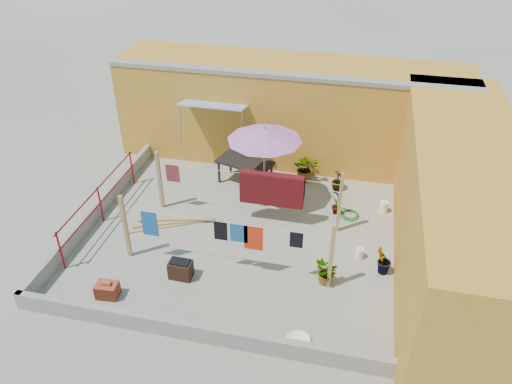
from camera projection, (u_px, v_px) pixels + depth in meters
The scene contains 21 objects.
ground at pixel (240, 235), 13.29m from camera, with size 80.00×80.00×0.00m, color #9E998E.
wall_back at pixel (290, 111), 16.14m from camera, with size 11.00×3.27×3.21m.
wall_right at pixel (458, 212), 11.44m from camera, with size 2.40×9.00×3.20m, color #BC8229.
parapet_front at pixel (196, 332), 10.25m from camera, with size 8.30×0.16×0.44m, color gray.
parapet_left at pixel (98, 209), 13.93m from camera, with size 0.16×7.30×0.44m, color gray.
red_railing at pixel (99, 199), 13.45m from camera, with size 0.05×4.20×1.10m.
clothesline_rig at pixel (264, 195), 13.06m from camera, with size 5.09×2.35×1.80m.
patio_umbrella at pixel (265, 135), 13.35m from camera, with size 2.68×2.68×2.47m.
outdoor_table at pixel (245, 164), 15.08m from camera, with size 1.84×1.27×0.78m.
brick_stack at pixel (107, 290), 11.32m from camera, with size 0.52×0.39×0.43m.
lumber_pile at pixel (171, 222), 13.66m from camera, with size 2.13×1.13×0.13m.
brazier at pixel (181, 269), 11.82m from camera, with size 0.55×0.37×0.49m.
white_basin at pixel (298, 341), 10.27m from camera, with size 0.54×0.54×0.09m.
water_jug_a at pixel (359, 253), 12.45m from camera, with size 0.21×0.21×0.33m.
water_jug_b at pixel (384, 207), 14.10m from camera, with size 0.25×0.25×0.38m.
green_hose at pixel (350, 215), 14.01m from camera, with size 0.54×0.54×0.08m.
plant_back_a at pixel (306, 168), 15.42m from camera, with size 0.78×0.67×0.86m, color #195A1B.
plant_back_b at pixel (338, 180), 15.00m from camera, with size 0.36×0.36×0.65m, color #195A1B.
plant_right_a at pixel (337, 202), 13.91m from camera, with size 0.42×0.28×0.80m, color #195A1B.
plant_right_b at pixel (383, 261), 11.85m from camera, with size 0.42×0.34×0.76m, color #195A1B.
plant_right_c at pixel (327, 273), 11.58m from camera, with size 0.60×0.52×0.67m, color #195A1B.
Camera 1 is at (2.76, -10.12, 8.24)m, focal length 35.00 mm.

